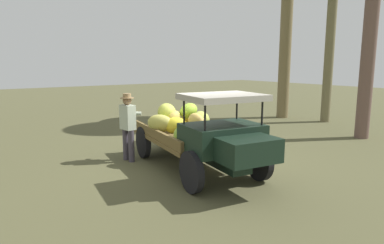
{
  "coord_description": "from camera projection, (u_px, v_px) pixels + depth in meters",
  "views": [
    {
      "loc": [
        6.51,
        -4.93,
        2.46
      ],
      "look_at": [
        -0.01,
        -0.28,
        1.08
      ],
      "focal_mm": 32.11,
      "sensor_mm": 36.0,
      "label": 1
    }
  ],
  "objects": [
    {
      "name": "ground_plane",
      "position": [
        201.0,
        164.0,
        8.47
      ],
      "size": [
        60.0,
        60.0,
        0.0
      ],
      "primitive_type": "plane",
      "color": "brown"
    },
    {
      "name": "truck",
      "position": [
        200.0,
        133.0,
        7.73
      ],
      "size": [
        4.61,
        2.28,
        1.85
      ],
      "rotation": [
        0.0,
        0.0,
        -0.15
      ],
      "color": "black",
      "rests_on": "ground"
    },
    {
      "name": "farmer",
      "position": [
        128.0,
        123.0,
        8.59
      ],
      "size": [
        0.52,
        0.48,
        1.71
      ],
      "rotation": [
        0.0,
        0.0,
        1.69
      ],
      "color": "#443D48",
      "rests_on": "ground"
    },
    {
      "name": "wooden_crate",
      "position": [
        171.0,
        139.0,
        10.25
      ],
      "size": [
        0.52,
        0.61,
        0.41
      ],
      "primitive_type": "cube",
      "rotation": [
        0.0,
        0.0,
        1.88
      ],
      "color": "olive",
      "rests_on": "ground"
    }
  ]
}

